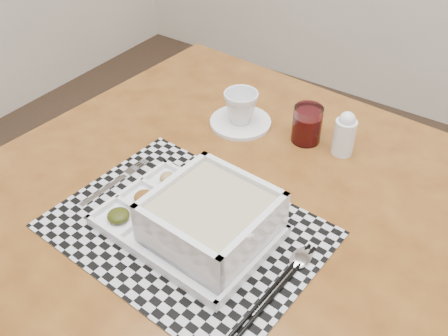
{
  "coord_description": "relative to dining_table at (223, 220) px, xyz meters",
  "views": [
    {
      "loc": [
        -0.29,
        0.09,
        1.45
      ],
      "look_at": [
        -0.71,
        0.71,
        0.84
      ],
      "focal_mm": 40.0,
      "sensor_mm": 36.0,
      "label": 1
    }
  ],
  "objects": [
    {
      "name": "dining_table",
      "position": [
        0.0,
        0.0,
        0.0
      ],
      "size": [
        1.07,
        1.07,
        0.76
      ],
      "color": "#54290F",
      "rests_on": "ground"
    },
    {
      "name": "placemat",
      "position": [
        0.0,
        -0.13,
        0.08
      ],
      "size": [
        0.52,
        0.4,
        0.0
      ],
      "primitive_type": "cube",
      "rotation": [
        0.0,
        0.0,
        -0.07
      ],
      "color": "#B3B2BA",
      "rests_on": "dining_table"
    },
    {
      "name": "serving_tray",
      "position": [
        0.04,
        -0.12,
        0.12
      ],
      "size": [
        0.33,
        0.24,
        0.1
      ],
      "color": "white",
      "rests_on": "placemat"
    },
    {
      "name": "fork",
      "position": [
        -0.2,
        -0.1,
        0.08
      ],
      "size": [
        0.03,
        0.19,
        0.0
      ],
      "color": "silver",
      "rests_on": "placemat"
    },
    {
      "name": "spoon",
      "position": [
        0.21,
        -0.08,
        0.08
      ],
      "size": [
        0.04,
        0.18,
        0.01
      ],
      "color": "silver",
      "rests_on": "placemat"
    },
    {
      "name": "chopsticks",
      "position": [
        0.21,
        -0.15,
        0.08
      ],
      "size": [
        0.03,
        0.24,
        0.01
      ],
      "color": "black",
      "rests_on": "placemat"
    },
    {
      "name": "saucer",
      "position": [
        -0.11,
        0.23,
        0.08
      ],
      "size": [
        0.15,
        0.15,
        0.01
      ],
      "primitive_type": "cylinder",
      "color": "white",
      "rests_on": "dining_table"
    },
    {
      "name": "cup",
      "position": [
        -0.11,
        0.23,
        0.13
      ],
      "size": [
        0.1,
        0.1,
        0.08
      ],
      "primitive_type": "imported",
      "rotation": [
        0.0,
        0.0,
        -0.27
      ],
      "color": "white",
      "rests_on": "saucer"
    },
    {
      "name": "juice_glass",
      "position": [
        0.05,
        0.26,
        0.12
      ],
      "size": [
        0.07,
        0.07,
        0.09
      ],
      "color": "white",
      "rests_on": "dining_table"
    },
    {
      "name": "creamer_bottle",
      "position": [
        0.14,
        0.27,
        0.13
      ],
      "size": [
        0.05,
        0.05,
        0.11
      ],
      "color": "white",
      "rests_on": "dining_table"
    }
  ]
}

